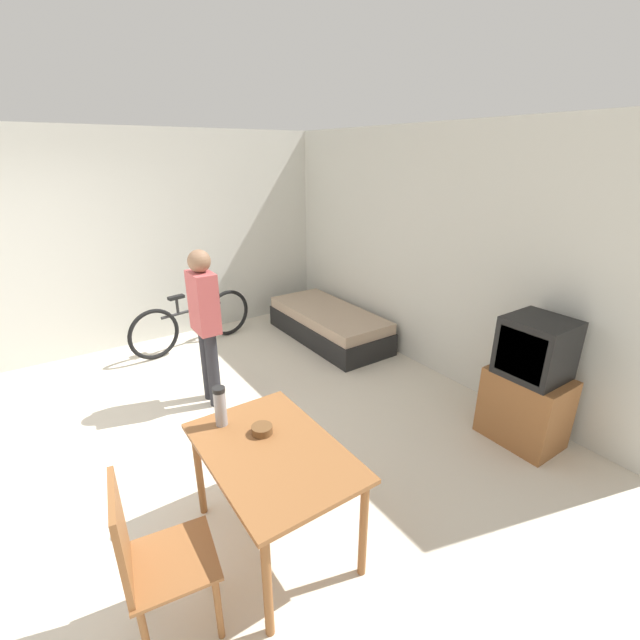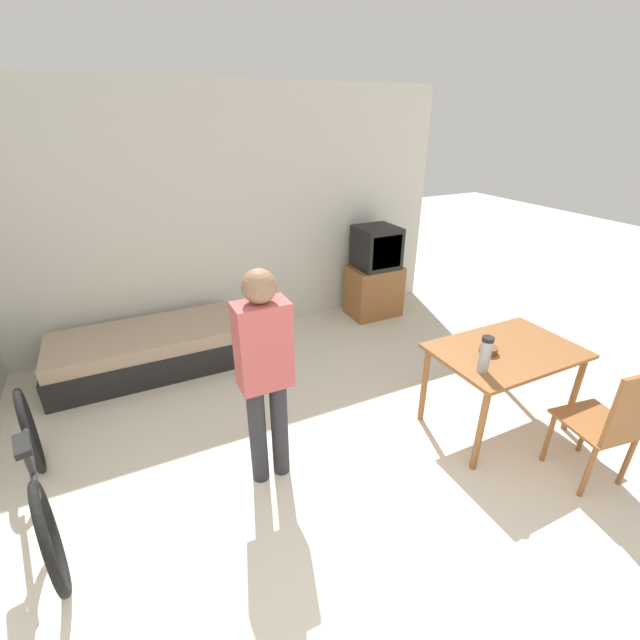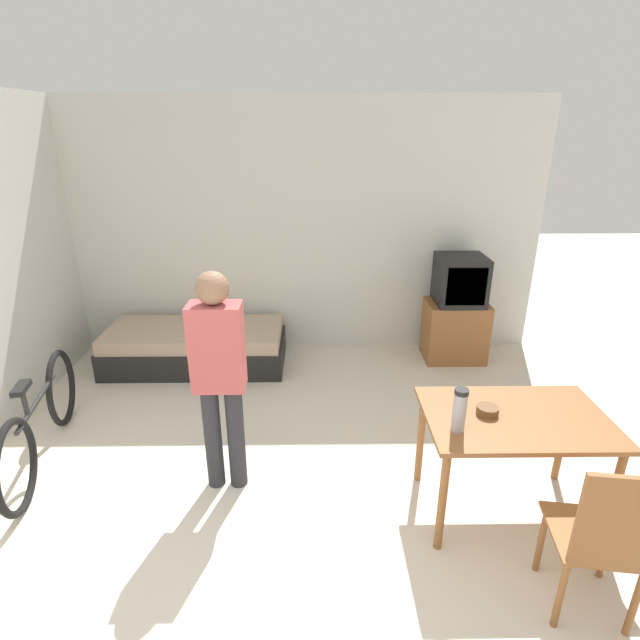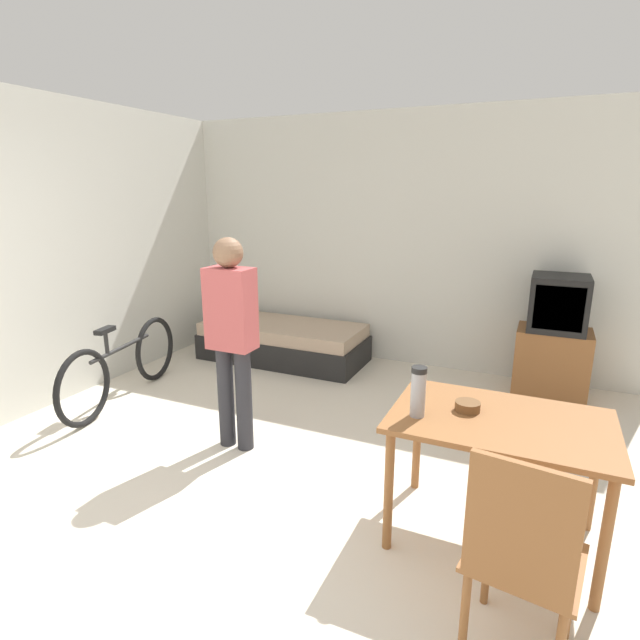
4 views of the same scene
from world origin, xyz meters
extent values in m
plane|color=beige|center=(0.00, 0.00, 0.00)|extent=(20.00, 20.00, 0.00)
cube|color=silver|center=(0.00, 3.79, 1.35)|extent=(5.53, 0.06, 2.70)
cube|color=silver|center=(-2.30, 1.88, 1.35)|extent=(0.06, 4.76, 2.70)
cube|color=black|center=(-0.94, 3.27, 0.14)|extent=(1.86, 0.82, 0.29)
cube|color=tan|center=(-0.94, 3.27, 0.36)|extent=(1.80, 0.79, 0.14)
cube|color=brown|center=(1.85, 3.40, 0.32)|extent=(0.64, 0.46, 0.65)
cube|color=black|center=(1.85, 3.40, 0.90)|extent=(0.49, 0.48, 0.51)
cube|color=black|center=(1.85, 3.17, 0.90)|extent=(0.40, 0.01, 0.39)
cube|color=brown|center=(1.57, 1.07, 0.72)|extent=(1.13, 0.75, 0.03)
cylinder|color=brown|center=(1.07, 0.76, 0.35)|extent=(0.05, 0.05, 0.70)
cylinder|color=brown|center=(2.08, 0.76, 0.35)|extent=(0.05, 0.05, 0.70)
cylinder|color=brown|center=(1.07, 1.39, 0.35)|extent=(0.05, 0.05, 0.70)
cylinder|color=brown|center=(2.08, 1.39, 0.35)|extent=(0.05, 0.05, 0.70)
cube|color=brown|center=(1.75, 0.39, 0.45)|extent=(0.49, 0.49, 0.02)
cube|color=brown|center=(1.72, 0.19, 0.72)|extent=(0.40, 0.09, 0.52)
cylinder|color=brown|center=(1.95, 0.53, 0.22)|extent=(0.04, 0.04, 0.44)
cylinder|color=brown|center=(1.60, 0.59, 0.22)|extent=(0.04, 0.04, 0.44)
cylinder|color=brown|center=(1.90, 0.19, 0.22)|extent=(0.04, 0.04, 0.44)
cylinder|color=brown|center=(1.55, 0.24, 0.22)|extent=(0.04, 0.04, 0.44)
torus|color=black|center=(-1.84, 2.20, 0.32)|extent=(0.17, 0.65, 0.65)
torus|color=black|center=(-1.64, 1.14, 0.32)|extent=(0.17, 0.65, 0.65)
cylinder|color=black|center=(-1.74, 1.67, 0.50)|extent=(0.19, 0.83, 0.04)
cylinder|color=black|center=(-1.71, 1.48, 0.60)|extent=(0.04, 0.04, 0.20)
cube|color=black|center=(-1.71, 1.48, 0.72)|extent=(0.12, 0.21, 0.04)
cylinder|color=#28282D|center=(-0.39, 1.36, 0.39)|extent=(0.12, 0.12, 0.78)
cylinder|color=#28282D|center=(-0.23, 1.36, 0.39)|extent=(0.12, 0.12, 0.78)
cube|color=#B24C4C|center=(-0.31, 1.36, 1.08)|extent=(0.34, 0.20, 0.59)
sphere|color=#846047|center=(-0.31, 1.36, 1.48)|extent=(0.21, 0.21, 0.21)
cylinder|color=#99999E|center=(1.16, 0.92, 0.87)|extent=(0.08, 0.08, 0.28)
cylinder|color=black|center=(1.16, 0.92, 0.99)|extent=(0.08, 0.08, 0.03)
cylinder|color=brown|center=(1.39, 1.10, 0.76)|extent=(0.14, 0.14, 0.05)
camera|label=1|loc=(3.49, 0.12, 2.40)|focal=24.00mm
camera|label=2|loc=(-1.01, -0.90, 2.40)|focal=24.00mm
camera|label=3|loc=(0.32, -1.57, 2.42)|focal=28.00mm
camera|label=4|loc=(1.70, -1.52, 1.90)|focal=28.00mm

